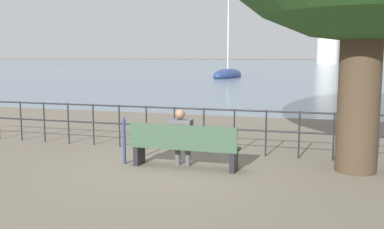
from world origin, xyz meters
TOP-DOWN VIEW (x-y plane):
  - ground_plane at (0.00, 0.00)m, footprint 1000.00×1000.00m
  - harbor_water at (0.00, 157.77)m, footprint 600.00×300.00m
  - park_bench at (0.00, -0.07)m, footprint 2.20×0.45m
  - seated_person_left at (-0.10, 0.01)m, footprint 0.49×0.35m
  - promenade_railing at (-0.00, 1.46)m, footprint 14.45×0.04m
  - closed_umbrella at (-1.30, -0.08)m, footprint 0.09×0.09m
  - sailboat_1 at (-6.86, 36.94)m, footprint 3.09×6.58m
  - harbor_lighthouse at (4.65, 130.94)m, footprint 6.38×6.38m

SIDE VIEW (x-z plane):
  - ground_plane at x=0.00m, z-range 0.00..0.00m
  - harbor_water at x=0.00m, z-range 0.00..0.01m
  - sailboat_1 at x=-6.86m, z-range -5.65..6.34m
  - park_bench at x=0.00m, z-range 0.00..0.90m
  - closed_umbrella at x=-1.30m, z-range 0.06..1.08m
  - seated_person_left at x=-0.10m, z-range 0.06..1.25m
  - promenade_railing at x=0.00m, z-range 0.17..1.22m
  - harbor_lighthouse at x=4.65m, z-range -0.69..18.98m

